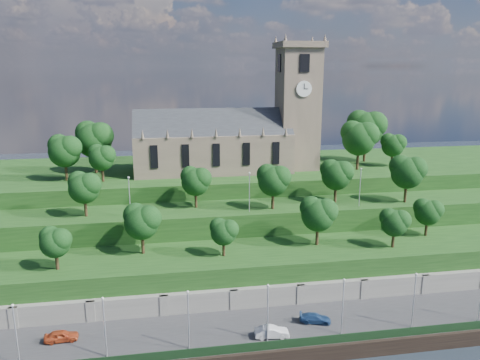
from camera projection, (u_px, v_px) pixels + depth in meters
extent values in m
cube|color=#2D2D30|center=(276.00, 332.00, 64.04)|extent=(160.00, 12.00, 2.00)
cube|color=black|center=(287.00, 357.00, 58.21)|extent=(160.00, 0.50, 2.20)
cube|color=#163319|center=(286.00, 344.00, 58.48)|extent=(160.00, 0.10, 1.20)
cube|color=slate|center=(266.00, 301.00, 69.43)|extent=(160.00, 2.00, 5.00)
cube|color=slate|center=(14.00, 324.00, 63.05)|extent=(1.20, 0.60, 5.00)
cube|color=slate|center=(91.00, 318.00, 64.66)|extent=(1.20, 0.60, 5.00)
cube|color=slate|center=(164.00, 312.00, 66.26)|extent=(1.20, 0.60, 5.00)
cube|color=slate|center=(234.00, 306.00, 67.86)|extent=(1.20, 0.60, 5.00)
cube|color=slate|center=(300.00, 301.00, 69.46)|extent=(1.20, 0.60, 5.00)
cube|color=slate|center=(364.00, 295.00, 71.07)|extent=(1.20, 0.60, 5.00)
cube|color=slate|center=(424.00, 290.00, 72.67)|extent=(1.20, 0.60, 5.00)
cube|color=#183D14|center=(258.00, 274.00, 74.82)|extent=(160.00, 12.00, 8.00)
cube|color=#183D14|center=(246.00, 238.00, 84.89)|extent=(160.00, 10.00, 12.00)
cube|color=#183D14|center=(229.00, 199.00, 104.66)|extent=(160.00, 32.00, 15.00)
cube|color=brown|center=(213.00, 152.00, 97.46)|extent=(32.00, 12.00, 8.00)
cube|color=#24272C|center=(213.00, 133.00, 96.51)|extent=(32.00, 10.18, 10.18)
cone|color=brown|center=(142.00, 134.00, 88.31)|extent=(0.70, 0.70, 1.80)
cone|color=brown|center=(167.00, 134.00, 89.06)|extent=(0.70, 0.70, 1.80)
cone|color=brown|center=(192.00, 133.00, 89.80)|extent=(0.70, 0.70, 1.80)
cone|color=brown|center=(216.00, 132.00, 90.55)|extent=(0.70, 0.70, 1.80)
cone|color=brown|center=(240.00, 132.00, 91.30)|extent=(0.70, 0.70, 1.80)
cone|color=brown|center=(263.00, 131.00, 92.05)|extent=(0.70, 0.70, 1.80)
cone|color=brown|center=(286.00, 131.00, 92.80)|extent=(0.70, 0.70, 1.80)
cube|color=black|center=(154.00, 157.00, 89.59)|extent=(1.40, 0.25, 4.50)
cube|color=black|center=(186.00, 156.00, 90.56)|extent=(1.40, 0.25, 4.50)
cube|color=black|center=(216.00, 155.00, 91.52)|extent=(1.40, 0.25, 4.50)
cube|color=black|center=(246.00, 154.00, 92.48)|extent=(1.40, 0.25, 4.50)
cube|color=black|center=(276.00, 153.00, 93.44)|extent=(1.40, 0.25, 4.50)
cube|color=brown|center=(297.00, 110.00, 98.33)|extent=(8.00, 8.00, 25.00)
cube|color=brown|center=(299.00, 45.00, 95.23)|extent=(9.20, 9.20, 1.20)
cone|color=brown|center=(286.00, 37.00, 90.47)|extent=(0.80, 0.80, 1.60)
cone|color=brown|center=(276.00, 40.00, 98.14)|extent=(0.80, 0.80, 1.60)
cone|color=brown|center=(325.00, 38.00, 91.75)|extent=(0.80, 0.80, 1.60)
cone|color=brown|center=(312.00, 40.00, 99.42)|extent=(0.80, 0.80, 1.60)
cube|color=black|center=(305.00, 63.00, 92.17)|extent=(2.00, 0.25, 3.50)
cube|color=black|center=(293.00, 63.00, 99.99)|extent=(2.00, 0.25, 3.50)
cube|color=black|center=(280.00, 63.00, 95.43)|extent=(0.25, 2.00, 3.50)
cube|color=black|center=(318.00, 63.00, 96.74)|extent=(0.25, 2.00, 3.50)
cylinder|color=white|center=(304.00, 89.00, 93.32)|extent=(3.20, 0.30, 3.20)
cylinder|color=white|center=(317.00, 88.00, 97.93)|extent=(0.30, 3.20, 3.20)
cube|color=black|center=(304.00, 86.00, 93.03)|extent=(0.12, 0.05, 1.10)
cube|color=black|center=(306.00, 89.00, 93.21)|extent=(0.80, 0.05, 0.12)
cylinder|color=black|center=(57.00, 260.00, 66.85)|extent=(0.48, 0.48, 2.75)
sphere|color=black|center=(55.00, 243.00, 66.22)|extent=(4.27, 4.27, 4.27)
sphere|color=black|center=(60.00, 239.00, 65.79)|extent=(3.20, 3.20, 3.20)
sphere|color=black|center=(50.00, 236.00, 66.41)|extent=(2.99, 2.99, 2.99)
cylinder|color=black|center=(143.00, 243.00, 72.51)|extent=(0.51, 0.51, 3.44)
sphere|color=black|center=(142.00, 223.00, 71.72)|extent=(5.36, 5.36, 5.36)
sphere|color=black|center=(148.00, 218.00, 71.19)|extent=(4.02, 4.02, 4.02)
sphere|color=black|center=(135.00, 215.00, 71.96)|extent=(3.75, 3.75, 3.75)
cylinder|color=black|center=(224.00, 248.00, 71.71)|extent=(0.47, 0.47, 2.57)
sphere|color=black|center=(224.00, 232.00, 71.12)|extent=(4.00, 4.00, 4.00)
sphere|color=black|center=(229.00, 229.00, 70.72)|extent=(3.00, 3.00, 3.00)
sphere|color=black|center=(219.00, 227.00, 71.30)|extent=(2.80, 2.80, 2.80)
cylinder|color=black|center=(317.00, 235.00, 76.02)|extent=(0.51, 0.51, 3.46)
sphere|color=black|center=(318.00, 215.00, 75.23)|extent=(5.39, 5.39, 5.39)
sphere|color=black|center=(326.00, 211.00, 74.69)|extent=(4.04, 4.04, 4.04)
sphere|color=black|center=(311.00, 208.00, 75.46)|extent=(3.77, 3.77, 3.77)
cylinder|color=black|center=(393.00, 239.00, 75.11)|extent=(0.48, 0.48, 2.76)
sphere|color=black|center=(394.00, 223.00, 74.48)|extent=(4.29, 4.29, 4.29)
sphere|color=black|center=(401.00, 220.00, 74.05)|extent=(3.22, 3.22, 3.22)
sphere|color=black|center=(389.00, 217.00, 74.67)|extent=(3.00, 3.00, 3.00)
cylinder|color=black|center=(426.00, 228.00, 80.24)|extent=(0.48, 0.48, 2.81)
sphere|color=black|center=(428.00, 213.00, 79.60)|extent=(4.37, 4.37, 4.37)
sphere|color=black|center=(434.00, 209.00, 79.16)|extent=(3.28, 3.28, 3.28)
sphere|color=black|center=(422.00, 207.00, 79.79)|extent=(3.06, 3.06, 3.06)
cylinder|color=black|center=(86.00, 207.00, 77.74)|extent=(0.51, 0.51, 3.28)
sphere|color=black|center=(84.00, 188.00, 76.99)|extent=(5.11, 5.11, 5.11)
sphere|color=black|center=(90.00, 184.00, 76.48)|extent=(3.83, 3.83, 3.83)
sphere|color=black|center=(79.00, 182.00, 77.21)|extent=(3.58, 3.58, 3.58)
cylinder|color=black|center=(196.00, 199.00, 82.63)|extent=(0.50, 0.50, 3.19)
sphere|color=black|center=(195.00, 182.00, 81.90)|extent=(4.96, 4.96, 4.96)
sphere|color=black|center=(201.00, 178.00, 81.41)|extent=(3.72, 3.72, 3.72)
sphere|color=black|center=(190.00, 176.00, 82.12)|extent=(3.47, 3.47, 3.47)
cylinder|color=black|center=(273.00, 199.00, 81.85)|extent=(0.51, 0.51, 3.42)
sphere|color=black|center=(273.00, 181.00, 81.07)|extent=(5.32, 5.32, 5.32)
sphere|color=black|center=(280.00, 177.00, 80.54)|extent=(3.99, 3.99, 3.99)
sphere|color=black|center=(267.00, 174.00, 81.30)|extent=(3.73, 3.73, 3.73)
cylinder|color=black|center=(335.00, 193.00, 85.73)|extent=(0.51, 0.51, 3.45)
sphere|color=black|center=(336.00, 176.00, 84.94)|extent=(5.36, 5.36, 5.36)
sphere|color=black|center=(343.00, 172.00, 84.41)|extent=(4.02, 4.02, 4.02)
sphere|color=black|center=(330.00, 169.00, 85.18)|extent=(3.75, 3.75, 3.75)
cylinder|color=black|center=(405.00, 192.00, 85.82)|extent=(0.53, 0.53, 3.76)
sphere|color=black|center=(407.00, 173.00, 84.96)|extent=(5.85, 5.85, 5.85)
sphere|color=black|center=(415.00, 169.00, 84.38)|extent=(4.39, 4.39, 4.39)
sphere|color=black|center=(400.00, 166.00, 85.22)|extent=(4.10, 4.10, 4.10)
cylinder|color=black|center=(66.00, 171.00, 89.51)|extent=(0.53, 0.53, 3.83)
sphere|color=black|center=(64.00, 152.00, 88.64)|extent=(5.96, 5.96, 5.96)
sphere|color=black|center=(70.00, 147.00, 88.05)|extent=(4.47, 4.47, 4.47)
sphere|color=black|center=(59.00, 145.00, 88.90)|extent=(4.17, 4.17, 4.17)
cylinder|color=black|center=(96.00, 162.00, 95.93)|extent=(0.56, 0.56, 4.60)
sphere|color=black|center=(94.00, 140.00, 94.87)|extent=(7.15, 7.15, 7.15)
sphere|color=black|center=(100.00, 135.00, 94.16)|extent=(5.36, 5.36, 5.36)
sphere|color=black|center=(88.00, 133.00, 95.19)|extent=(5.01, 5.01, 5.01)
cylinder|color=black|center=(103.00, 174.00, 88.81)|extent=(0.50, 0.50, 3.08)
sphere|color=black|center=(102.00, 158.00, 88.10)|extent=(4.79, 4.79, 4.79)
sphere|color=black|center=(106.00, 155.00, 87.62)|extent=(3.59, 3.59, 3.59)
sphere|color=black|center=(97.00, 153.00, 88.31)|extent=(3.35, 3.35, 3.35)
cylinder|color=black|center=(358.00, 159.00, 98.91)|extent=(0.56, 0.56, 4.47)
sphere|color=black|center=(359.00, 139.00, 97.88)|extent=(6.95, 6.95, 6.95)
sphere|color=black|center=(367.00, 134.00, 97.19)|extent=(5.21, 5.21, 5.21)
sphere|color=black|center=(352.00, 132.00, 98.19)|extent=(4.87, 4.87, 4.87)
cylinder|color=black|center=(365.00, 151.00, 107.32)|extent=(0.59, 0.59, 5.07)
sphere|color=black|center=(366.00, 129.00, 106.16)|extent=(7.89, 7.89, 7.89)
sphere|color=black|center=(374.00, 124.00, 105.38)|extent=(5.92, 5.92, 5.92)
sphere|color=black|center=(359.00, 122.00, 106.51)|extent=(5.52, 5.52, 5.52)
cylinder|color=black|center=(392.00, 159.00, 102.40)|extent=(0.50, 0.50, 3.12)
sphere|color=black|center=(393.00, 146.00, 101.68)|extent=(4.85, 4.85, 4.85)
sphere|color=black|center=(398.00, 143.00, 101.20)|extent=(3.64, 3.64, 3.64)
sphere|color=black|center=(388.00, 141.00, 101.90)|extent=(3.40, 3.40, 3.40)
cylinder|color=#B2B2B7|center=(16.00, 336.00, 54.41)|extent=(0.16, 0.16, 7.63)
sphere|color=silver|center=(12.00, 305.00, 53.48)|extent=(0.36, 0.36, 0.36)
cylinder|color=#B2B2B7|center=(105.00, 328.00, 56.02)|extent=(0.16, 0.16, 7.63)
sphere|color=silver|center=(103.00, 298.00, 55.08)|extent=(0.36, 0.36, 0.36)
cylinder|color=#B2B2B7|center=(189.00, 321.00, 57.62)|extent=(0.16, 0.16, 7.63)
sphere|color=silver|center=(188.00, 292.00, 56.69)|extent=(0.36, 0.36, 0.36)
cylinder|color=#B2B2B7|center=(268.00, 314.00, 59.22)|extent=(0.16, 0.16, 7.63)
sphere|color=silver|center=(268.00, 286.00, 58.29)|extent=(0.36, 0.36, 0.36)
cylinder|color=#B2B2B7|center=(343.00, 308.00, 60.82)|extent=(0.16, 0.16, 7.63)
sphere|color=silver|center=(344.00, 280.00, 59.89)|extent=(0.36, 0.36, 0.36)
cylinder|color=#B2B2B7|center=(414.00, 301.00, 62.43)|extent=(0.16, 0.16, 7.63)
sphere|color=silver|center=(416.00, 274.00, 61.49)|extent=(0.36, 0.36, 0.36)
cylinder|color=#B2B2B7|center=(130.00, 198.00, 76.60)|extent=(0.16, 0.16, 6.72)
sphere|color=silver|center=(128.00, 177.00, 75.77)|extent=(0.36, 0.36, 0.36)
cylinder|color=#B2B2B7|center=(249.00, 193.00, 79.80)|extent=(0.16, 0.16, 6.72)
sphere|color=silver|center=(249.00, 173.00, 78.98)|extent=(0.36, 0.36, 0.36)
cylinder|color=#B2B2B7|center=(360.00, 188.00, 83.01)|extent=(0.16, 0.16, 6.72)
sphere|color=silver|center=(361.00, 169.00, 82.18)|extent=(0.36, 0.36, 0.36)
imported|color=#A63C1B|center=(61.00, 336.00, 59.98)|extent=(4.31, 1.96, 1.43)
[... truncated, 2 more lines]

